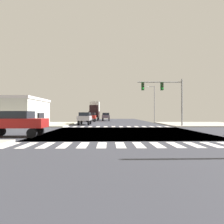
{
  "coord_description": "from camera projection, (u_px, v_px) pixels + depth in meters",
  "views": [
    {
      "loc": [
        -1.39,
        -17.74,
        1.7
      ],
      "look_at": [
        -1.02,
        2.77,
        1.87
      ],
      "focal_mm": 31.0,
      "sensor_mm": 36.0,
      "label": 1
    }
  ],
  "objects": [
    {
      "name": "ground",
      "position": [
        124.0,
        132.0,
        17.75
      ],
      "size": [
        90.0,
        90.0,
        0.05
      ],
      "color": "#34353D"
    },
    {
      "name": "sidewalk_corner_ne",
      "position": [
        201.0,
        124.0,
        29.98
      ],
      "size": [
        12.0,
        12.0,
        0.14
      ],
      "color": "#B2ADA3",
      "rests_on": "ground"
    },
    {
      "name": "sidewalk_corner_nw",
      "position": [
        33.0,
        124.0,
        29.51
      ],
      "size": [
        12.0,
        12.0,
        0.14
      ],
      "color": "#B4B29E",
      "rests_on": "ground"
    },
    {
      "name": "crosswalk_near",
      "position": [
        130.0,
        145.0,
        10.45
      ],
      "size": [
        13.5,
        2.0,
        0.01
      ],
      "color": "white",
      "rests_on": "ground"
    },
    {
      "name": "crosswalk_far",
      "position": [
        117.0,
        127.0,
        25.04
      ],
      "size": [
        13.5,
        2.0,
        0.01
      ],
      "color": "white",
      "rests_on": "ground"
    },
    {
      "name": "traffic_signal_mast",
      "position": [
        164.0,
        92.0,
        24.77
      ],
      "size": [
        5.85,
        0.55,
        6.15
      ],
      "color": "gray",
      "rests_on": "ground"
    },
    {
      "name": "street_lamp",
      "position": [
        153.0,
        100.0,
        38.52
      ],
      "size": [
        1.78,
        0.32,
        7.19
      ],
      "color": "gray",
      "rests_on": "ground"
    },
    {
      "name": "bank_building",
      "position": [
        2.0,
        111.0,
        31.52
      ],
      "size": [
        14.32,
        10.37,
        4.23
      ],
      "color": "beige",
      "rests_on": "ground"
    },
    {
      "name": "sedan_nearside_1",
      "position": [
        106.0,
        116.0,
        45.35
      ],
      "size": [
        1.8,
        4.3,
        1.88
      ],
      "rotation": [
        0.0,
        0.0,
        3.14
      ],
      "color": "black",
      "rests_on": "ground"
    },
    {
      "name": "sedan_farside_2",
      "position": [
        91.0,
        116.0,
        40.52
      ],
      "size": [
        1.8,
        4.3,
        1.88
      ],
      "rotation": [
        0.0,
        0.0,
        3.14
      ],
      "color": "black",
      "rests_on": "ground"
    },
    {
      "name": "box_truck_crossing_1",
      "position": [
        95.0,
        110.0,
        50.32
      ],
      "size": [
        2.4,
        7.2,
        4.85
      ],
      "rotation": [
        0.0,
        0.0,
        3.14
      ],
      "color": "black",
      "rests_on": "ground"
    },
    {
      "name": "sedan_trailing_4",
      "position": [
        16.0,
        122.0,
        14.11
      ],
      "size": [
        4.3,
        1.8,
        1.88
      ],
      "rotation": [
        0.0,
        0.0,
        1.57
      ],
      "color": "black",
      "rests_on": "ground"
    },
    {
      "name": "sedan_outer_5",
      "position": [
        85.0,
        117.0,
        29.39
      ],
      "size": [
        1.8,
        4.3,
        1.88
      ],
      "rotation": [
        0.0,
        0.0,
        3.14
      ],
      "color": "black",
      "rests_on": "ground"
    }
  ]
}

